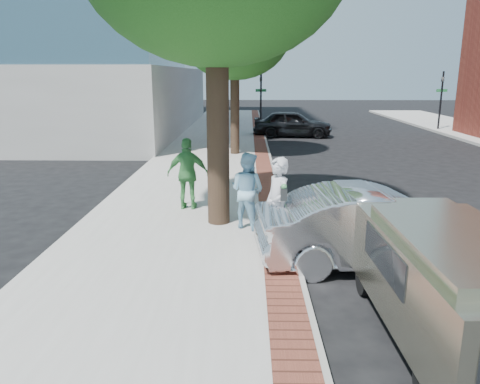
{
  "coord_description": "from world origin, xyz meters",
  "views": [
    {
      "loc": [
        0.11,
        -8.86,
        3.62
      ],
      "look_at": [
        -0.07,
        0.71,
        1.2
      ],
      "focal_mm": 35.0,
      "sensor_mm": 36.0,
      "label": 1
    }
  ],
  "objects_px": {
    "person_gray": "(277,206)",
    "person_green": "(188,174)",
    "person_officer": "(247,190)",
    "van": "(443,276)",
    "bg_car": "(292,124)",
    "sedan_silver": "(377,227)",
    "parking_meter": "(283,204)"
  },
  "relations": [
    {
      "from": "person_green",
      "to": "van",
      "type": "height_order",
      "value": "person_green"
    },
    {
      "from": "parking_meter",
      "to": "bg_car",
      "type": "relative_size",
      "value": 0.32
    },
    {
      "from": "bg_car",
      "to": "person_gray",
      "type": "bearing_deg",
      "value": 178.71
    },
    {
      "from": "person_gray",
      "to": "van",
      "type": "height_order",
      "value": "person_gray"
    },
    {
      "from": "parking_meter",
      "to": "person_gray",
      "type": "bearing_deg",
      "value": 112.46
    },
    {
      "from": "person_gray",
      "to": "person_green",
      "type": "relative_size",
      "value": 1.02
    },
    {
      "from": "parking_meter",
      "to": "person_gray",
      "type": "relative_size",
      "value": 0.77
    },
    {
      "from": "person_green",
      "to": "person_gray",
      "type": "bearing_deg",
      "value": 128.42
    },
    {
      "from": "parking_meter",
      "to": "person_green",
      "type": "bearing_deg",
      "value": 124.2
    },
    {
      "from": "sedan_silver",
      "to": "parking_meter",
      "type": "bearing_deg",
      "value": 83.79
    },
    {
      "from": "parking_meter",
      "to": "sedan_silver",
      "type": "distance_m",
      "value": 1.87
    },
    {
      "from": "person_gray",
      "to": "person_green",
      "type": "xyz_separation_m",
      "value": [
        -2.15,
        3.08,
        -0.02
      ]
    },
    {
      "from": "parking_meter",
      "to": "person_gray",
      "type": "distance_m",
      "value": 0.27
    },
    {
      "from": "person_officer",
      "to": "parking_meter",
      "type": "bearing_deg",
      "value": 145.36
    },
    {
      "from": "sedan_silver",
      "to": "person_green",
      "type": "bearing_deg",
      "value": 45.32
    },
    {
      "from": "person_officer",
      "to": "van",
      "type": "distance_m",
      "value": 5.12
    },
    {
      "from": "person_green",
      "to": "bg_car",
      "type": "xyz_separation_m",
      "value": [
        4.17,
        15.85,
        -0.31
      ]
    },
    {
      "from": "parking_meter",
      "to": "van",
      "type": "bearing_deg",
      "value": -51.04
    },
    {
      "from": "person_gray",
      "to": "van",
      "type": "xyz_separation_m",
      "value": [
        2.15,
        -2.77,
        -0.22
      ]
    },
    {
      "from": "parking_meter",
      "to": "person_officer",
      "type": "xyz_separation_m",
      "value": [
        -0.69,
        1.77,
        -0.17
      ]
    },
    {
      "from": "bg_car",
      "to": "sedan_silver",
      "type": "bearing_deg",
      "value": -175.53
    },
    {
      "from": "parking_meter",
      "to": "person_officer",
      "type": "height_order",
      "value": "person_officer"
    },
    {
      "from": "person_officer",
      "to": "bg_car",
      "type": "relative_size",
      "value": 0.38
    },
    {
      "from": "person_gray",
      "to": "bg_car",
      "type": "xyz_separation_m",
      "value": [
        2.02,
        18.92,
        -0.33
      ]
    },
    {
      "from": "parking_meter",
      "to": "van",
      "type": "height_order",
      "value": "van"
    },
    {
      "from": "parking_meter",
      "to": "van",
      "type": "xyz_separation_m",
      "value": [
        2.06,
        -2.55,
        -0.31
      ]
    },
    {
      "from": "person_gray",
      "to": "person_green",
      "type": "height_order",
      "value": "person_gray"
    },
    {
      "from": "van",
      "to": "sedan_silver",
      "type": "bearing_deg",
      "value": 94.47
    },
    {
      "from": "person_green",
      "to": "sedan_silver",
      "type": "distance_m",
      "value": 5.27
    },
    {
      "from": "sedan_silver",
      "to": "van",
      "type": "xyz_separation_m",
      "value": [
        0.24,
        -2.52,
        0.13
      ]
    },
    {
      "from": "parking_meter",
      "to": "sedan_silver",
      "type": "xyz_separation_m",
      "value": [
        1.82,
        -0.03,
        -0.44
      ]
    },
    {
      "from": "person_green",
      "to": "sedan_silver",
      "type": "xyz_separation_m",
      "value": [
        4.06,
        -3.34,
        -0.33
      ]
    }
  ]
}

